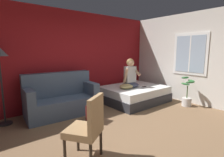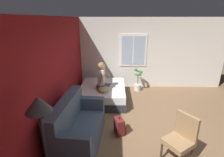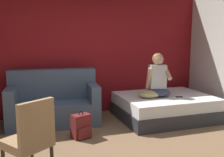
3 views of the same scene
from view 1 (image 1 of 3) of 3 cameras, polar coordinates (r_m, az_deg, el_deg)
name	(u,v)px [view 1 (image 1 of 3)]	position (r m, az deg, el deg)	size (l,w,h in m)	color
ground_plane	(129,135)	(3.50, 5.46, -18.04)	(40.00, 40.00, 0.00)	brown
wall_back_accent	(68,59)	(5.20, -14.20, 6.19)	(10.88, 0.16, 2.70)	maroon
wall_side_with_window	(205,59)	(5.67, 28.02, 5.65)	(0.19, 6.25, 2.70)	silver
bed	(134,94)	(5.56, 7.19, -5.06)	(1.89, 1.53, 0.48)	#2D2D33
couch	(61,99)	(4.59, -16.26, -6.38)	(1.76, 0.95, 1.04)	#47566B
side_chair	(88,126)	(2.60, -7.95, -15.17)	(0.64, 0.64, 0.98)	#382D23
person_seated	(130,76)	(5.31, 6.03, 0.90)	(0.57, 0.50, 0.88)	#383D51
backpack	(93,114)	(4.02, -6.12, -11.34)	(0.34, 0.31, 0.46)	maroon
throw_pillow	(127,86)	(5.17, 4.80, -2.51)	(0.48, 0.36, 0.14)	tan
cell_phone	(144,87)	(5.49, 10.38, -2.64)	(0.07, 0.14, 0.01)	black
potted_plant	(187,96)	(5.48, 23.27, -5.24)	(0.39, 0.37, 0.85)	silver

